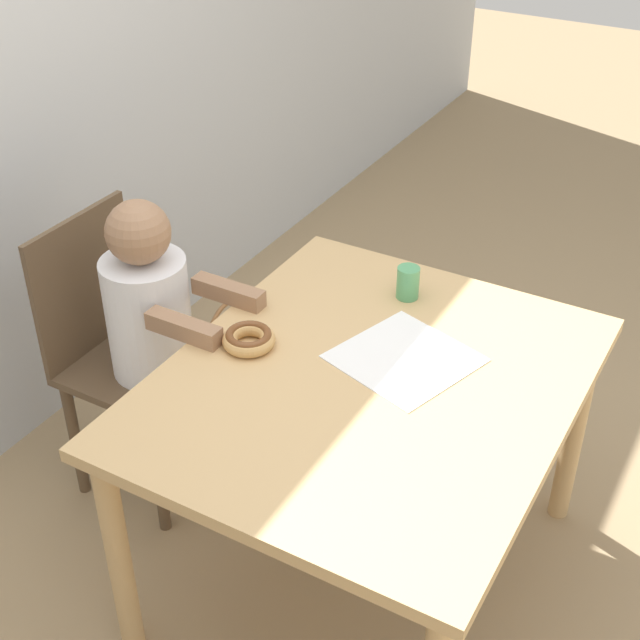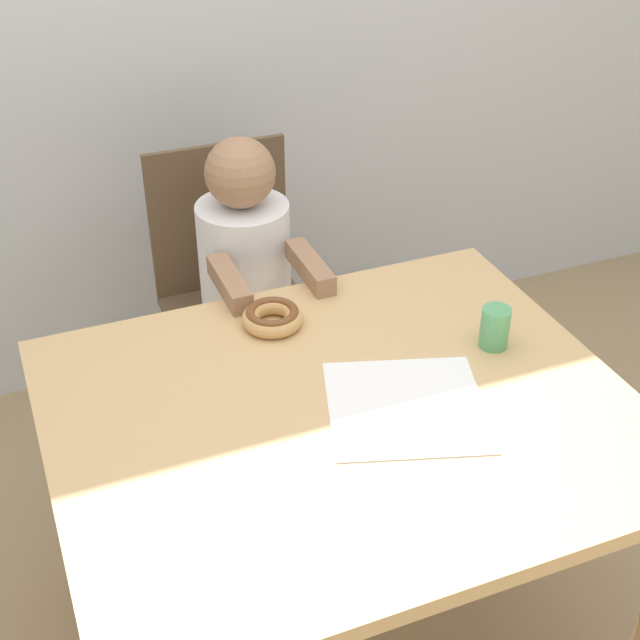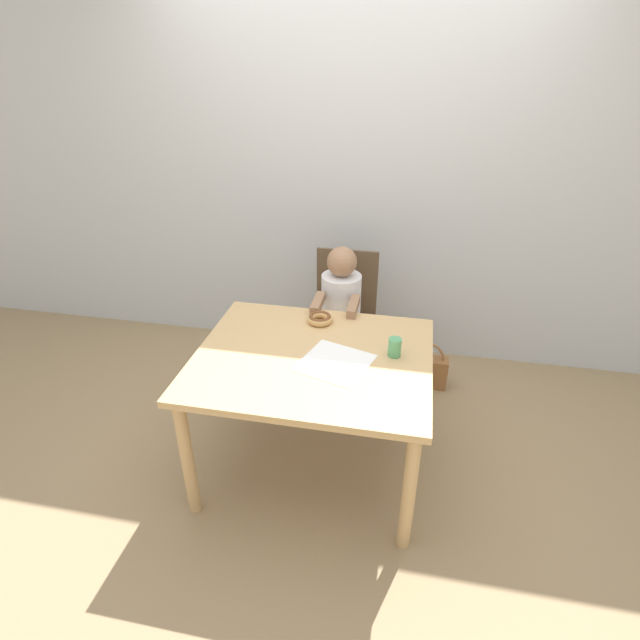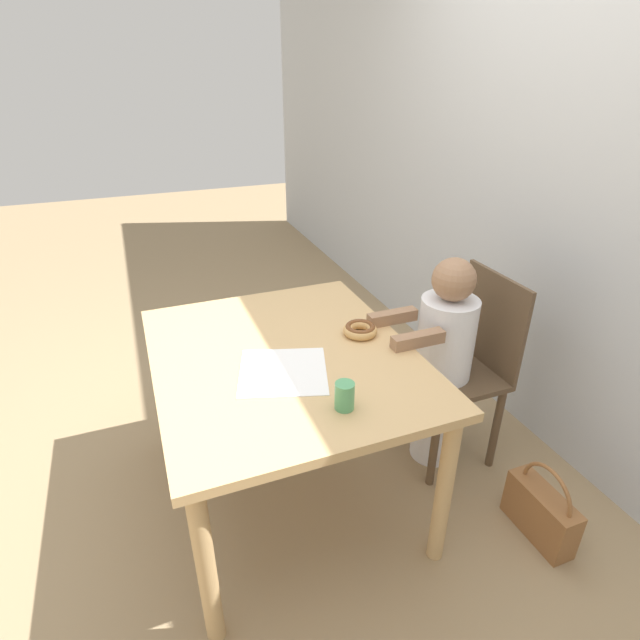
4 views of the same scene
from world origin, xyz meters
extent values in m
plane|color=#997F5B|center=(0.00, 0.00, 0.00)|extent=(12.00, 12.00, 0.00)
cube|color=tan|center=(0.00, 0.00, 0.69)|extent=(1.14, 0.96, 0.03)
cylinder|color=tan|center=(0.51, -0.42, 0.33)|extent=(0.06, 0.06, 0.67)
cylinder|color=tan|center=(-0.51, 0.42, 0.33)|extent=(0.06, 0.06, 0.67)
cylinder|color=tan|center=(0.51, 0.42, 0.33)|extent=(0.06, 0.06, 0.67)
cube|color=brown|center=(0.02, 0.76, 0.44)|extent=(0.40, 0.39, 0.03)
cube|color=brown|center=(0.02, 0.95, 0.67)|extent=(0.40, 0.02, 0.44)
cylinder|color=brown|center=(-0.14, 0.60, 0.22)|extent=(0.04, 0.04, 0.43)
cylinder|color=brown|center=(0.19, 0.60, 0.22)|extent=(0.04, 0.04, 0.43)
cylinder|color=brown|center=(-0.14, 0.92, 0.22)|extent=(0.04, 0.04, 0.43)
cylinder|color=brown|center=(0.19, 0.92, 0.22)|extent=(0.04, 0.04, 0.43)
cylinder|color=white|center=(0.02, 0.71, 0.23)|extent=(0.20, 0.20, 0.46)
cylinder|color=white|center=(0.02, 0.71, 0.64)|extent=(0.24, 0.24, 0.36)
sphere|color=#997051|center=(0.02, 0.71, 0.91)|extent=(0.18, 0.18, 0.18)
cube|color=#997051|center=(-0.08, 0.50, 0.73)|extent=(0.05, 0.22, 0.05)
cube|color=#997051|center=(0.13, 0.50, 0.73)|extent=(0.05, 0.22, 0.05)
torus|color=tan|center=(-0.03, 0.33, 0.72)|extent=(0.14, 0.14, 0.04)
torus|color=brown|center=(-0.03, 0.33, 0.74)|extent=(0.12, 0.12, 0.02)
cube|color=white|center=(0.12, -0.04, 0.70)|extent=(0.39, 0.39, 0.00)
cube|color=brown|center=(0.57, 0.85, 0.11)|extent=(0.31, 0.10, 0.21)
torus|color=brown|center=(0.57, 0.85, 0.21)|extent=(0.25, 0.02, 0.25)
cylinder|color=#519E66|center=(0.39, 0.08, 0.75)|extent=(0.06, 0.06, 0.09)
camera|label=1|loc=(-1.57, -0.75, 2.03)|focal=50.00mm
camera|label=2|loc=(-0.56, -1.25, 1.81)|focal=50.00mm
camera|label=3|loc=(0.43, -1.98, 2.02)|focal=28.00mm
camera|label=4|loc=(1.55, -0.46, 1.68)|focal=28.00mm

